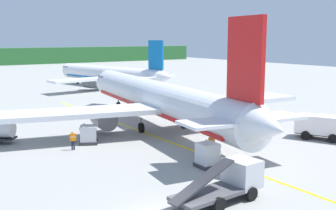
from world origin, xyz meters
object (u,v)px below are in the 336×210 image
(service_truck_baggage, at_px, (230,181))
(crew_loader_left, at_px, (212,143))
(airliner_mid_apron, at_px, (111,74))
(cargo_container_mid, at_px, (208,155))
(airliner_foreground, at_px, (159,99))
(cargo_container_near, at_px, (236,124))
(service_truck_fuel, at_px, (326,126))
(crew_marshaller, at_px, (73,139))
(cargo_container_far, at_px, (88,135))

(service_truck_baggage, distance_m, crew_loader_left, 10.30)
(airliner_mid_apron, height_order, service_truck_baggage, airliner_mid_apron)
(crew_loader_left, bearing_deg, airliner_mid_apron, 73.61)
(airliner_mid_apron, xyz_separation_m, cargo_container_mid, (-17.29, -52.55, -1.81))
(airliner_foreground, distance_m, cargo_container_near, 8.99)
(service_truck_fuel, distance_m, cargo_container_near, 9.12)
(crew_marshaller, relative_size, crew_loader_left, 1.00)
(service_truck_baggage, bearing_deg, cargo_container_far, 95.97)
(crew_loader_left, bearing_deg, cargo_container_near, 33.18)
(service_truck_fuel, relative_size, service_truck_baggage, 0.91)
(cargo_container_far, bearing_deg, crew_loader_left, -51.96)
(cargo_container_far, height_order, crew_marshaller, cargo_container_far)
(cargo_container_far, distance_m, crew_loader_left, 12.29)
(airliner_foreground, height_order, service_truck_baggage, airliner_foreground)
(airliner_foreground, relative_size, crew_marshaller, 23.41)
(cargo_container_near, relative_size, cargo_container_mid, 1.12)
(airliner_foreground, bearing_deg, crew_marshaller, -164.60)
(service_truck_baggage, bearing_deg, crew_marshaller, 103.36)
(cargo_container_far, bearing_deg, service_truck_baggage, -84.03)
(airliner_foreground, bearing_deg, service_truck_baggage, -110.56)
(service_truck_fuel, xyz_separation_m, crew_marshaller, (-22.80, 10.55, -0.37))
(service_truck_baggage, bearing_deg, airliner_mid_apron, 70.83)
(airliner_mid_apron, distance_m, crew_marshaller, 48.26)
(cargo_container_mid, bearing_deg, crew_marshaller, 122.90)
(service_truck_baggage, relative_size, cargo_container_mid, 3.30)
(cargo_container_mid, bearing_deg, crew_loader_left, 45.38)
(airliner_mid_apron, bearing_deg, service_truck_baggage, -109.17)
(airliner_foreground, xyz_separation_m, cargo_container_mid, (-4.47, -14.09, -2.40))
(airliner_foreground, xyz_separation_m, crew_marshaller, (-11.53, -3.18, -2.34))
(service_truck_fuel, distance_m, cargo_container_mid, 15.75)
(cargo_container_far, relative_size, crew_loader_left, 1.29)
(cargo_container_far, relative_size, crew_marshaller, 1.29)
(cargo_container_mid, relative_size, crew_loader_left, 1.18)
(airliner_foreground, height_order, cargo_container_mid, airliner_foreground)
(service_truck_fuel, height_order, cargo_container_near, service_truck_fuel)
(cargo_container_far, bearing_deg, airliner_mid_apron, 61.06)
(cargo_container_mid, xyz_separation_m, crew_loader_left, (2.61, 2.64, 0.06))
(service_truck_baggage, height_order, cargo_container_mid, service_truck_baggage)
(service_truck_baggage, relative_size, crew_loader_left, 3.88)
(service_truck_baggage, bearing_deg, crew_loader_left, 56.66)
(cargo_container_mid, bearing_deg, service_truck_baggage, -117.12)
(cargo_container_far, xyz_separation_m, crew_marshaller, (-2.10, -1.40, 0.16))
(airliner_foreground, height_order, cargo_container_near, airliner_foreground)
(airliner_mid_apron, relative_size, service_truck_baggage, 4.95)
(cargo_container_mid, bearing_deg, cargo_container_near, 36.69)
(cargo_container_near, bearing_deg, cargo_container_far, 162.96)
(airliner_foreground, bearing_deg, cargo_container_mid, -107.59)
(airliner_mid_apron, xyz_separation_m, cargo_container_near, (-7.02, -44.90, -1.81))
(airliner_foreground, xyz_separation_m, cargo_container_near, (5.80, -6.44, -2.40))
(crew_loader_left, bearing_deg, cargo_container_mid, -134.62)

